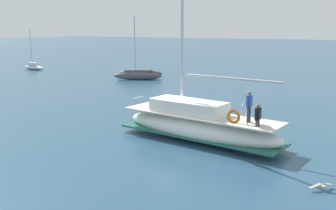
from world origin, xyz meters
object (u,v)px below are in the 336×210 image
Objects in this scene: main_sailboat at (198,124)px; moored_sloop_near at (34,67)px; seagull at (321,185)px; moored_cutter_right at (139,73)px.

main_sailboat is 2.36× the size of moored_sloop_near.
seagull is (-3.52, -6.99, -0.74)m from main_sailboat.
moored_cutter_right is 8.23× the size of seagull.
moored_sloop_near is at bearing 88.94° from moored_cutter_right.
main_sailboat is at bearing -118.63° from moored_sloop_near.
moored_sloop_near is at bearing 61.37° from main_sailboat.
main_sailboat reaches higher than moored_cutter_right.
seagull is at bearing -133.28° from moored_cutter_right.
moored_sloop_near is 6.64× the size of seagull.
moored_cutter_right is at bearing 46.72° from seagull.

